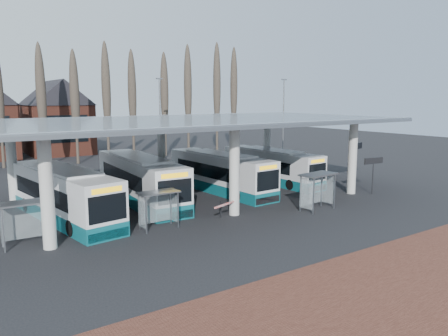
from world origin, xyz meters
TOP-DOWN VIEW (x-y plane):
  - ground at (0.00, 0.00)m, footprint 140.00×140.00m
  - brick_strip at (0.00, -12.00)m, footprint 70.00×10.00m
  - station_canopy at (0.00, 8.00)m, footprint 32.00×16.00m
  - poplar_row at (0.00, 33.00)m, footprint 45.10×1.10m
  - lamp_post_b at (6.00, 26.00)m, footprint 0.80×0.16m
  - lamp_post_c at (20.00, 20.00)m, footprint 0.80×0.16m
  - bus_0 at (-9.91, 8.01)m, footprint 4.37×12.52m
  - bus_1 at (-3.71, 9.76)m, footprint 3.39×12.79m
  - bus_2 at (3.42, 9.42)m, footprint 3.18×12.00m
  - bus_3 at (9.66, 10.09)m, footprint 2.98×11.39m
  - shelter_0 at (-12.95, 3.70)m, footprint 2.69×1.42m
  - shelter_1 at (-5.65, 2.62)m, footprint 2.49×1.26m
  - shelter_2 at (5.64, 0.38)m, footprint 2.98×1.75m
  - info_sign_0 at (13.27, 1.37)m, footprint 2.05×0.29m
  - info_sign_1 at (17.64, 6.68)m, footprint 2.31×0.77m
  - barrier at (-1.15, 2.03)m, footprint 2.22×1.04m

SIDE VIEW (x-z plane):
  - ground at x=0.00m, z-range 0.00..0.00m
  - brick_strip at x=0.00m, z-range 0.00..0.03m
  - barrier at x=-1.15m, z-range 0.32..1.49m
  - bus_3 at x=9.66m, z-range -0.09..3.04m
  - bus_2 at x=3.42m, z-range -0.09..3.21m
  - bus_0 at x=-9.91m, z-range -0.10..3.31m
  - bus_1 at x=-3.71m, z-range -0.10..3.42m
  - shelter_1 at x=-5.65m, z-range 0.52..2.83m
  - shelter_0 at x=-12.95m, z-range 0.56..3.01m
  - shelter_2 at x=5.64m, z-range 0.60..3.23m
  - info_sign_0 at x=13.27m, z-range 1.03..4.07m
  - info_sign_1 at x=17.64m, z-range 1.19..4.72m
  - lamp_post_b at x=6.00m, z-range 0.25..10.42m
  - lamp_post_c at x=20.00m, z-range 0.25..10.42m
  - station_canopy at x=0.00m, z-range 2.51..8.85m
  - poplar_row at x=0.00m, z-range 1.53..16.03m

